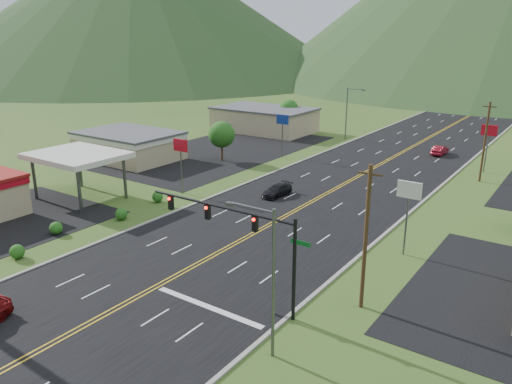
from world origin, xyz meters
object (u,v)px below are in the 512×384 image
Objects in this scene: streetlight_west at (348,110)px; car_dark_mid at (277,191)px; streetlight_east at (268,273)px; car_red_far at (440,150)px; gas_canopy at (77,157)px; traffic_signal at (243,230)px.

streetlight_west reaches higher than car_dark_mid.
car_dark_mid is (-15.49, 25.33, -4.55)m from streetlight_east.
car_red_far reaches higher than car_dark_mid.
gas_canopy is at bearing 160.12° from streetlight_east.
traffic_signal is 53.20m from car_red_far.
car_red_far is at bearing 91.30° from traffic_signal.
car_dark_mid is 33.06m from car_red_far.
streetlight_east reaches higher than car_dark_mid.
car_red_far is at bearing 58.76° from gas_canopy.
car_dark_mid is 1.03× the size of car_red_far.
streetlight_west is at bearing 107.97° from traffic_signal.
traffic_signal is at bearing -15.70° from gas_canopy.
gas_canopy is (-28.48, 8.00, -0.46)m from traffic_signal.
gas_canopy is 52.77m from car_red_far.
streetlight_west is 17.80m from car_red_far.
streetlight_west is (-18.16, 56.00, -0.15)m from traffic_signal.
streetlight_west is (-22.86, 60.00, 0.00)m from streetlight_east.
gas_canopy is (-10.32, -48.00, -0.31)m from streetlight_west.
streetlight_west is at bearing 106.04° from car_dark_mid.
traffic_signal reaches higher than gas_canopy.
streetlight_east is (4.70, -4.00, -0.15)m from traffic_signal.
streetlight_west reaches higher than car_red_far.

